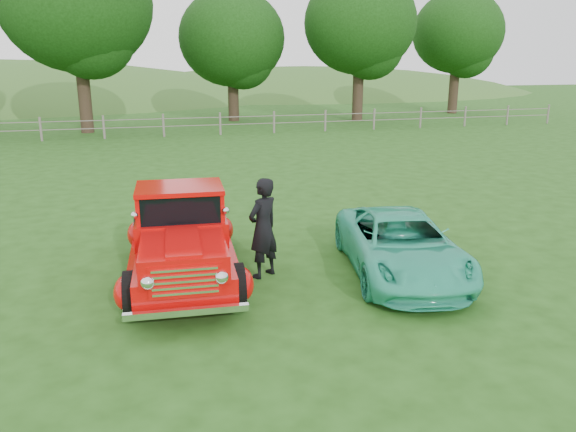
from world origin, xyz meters
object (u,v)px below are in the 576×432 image
object	(u,v)px
tree_near_west	(76,3)
teal_sedan	(401,245)
tree_near_east	(232,38)
man	(263,228)
tree_far_east	(458,32)
red_pickup	(182,237)
tree_mid_east	(360,23)

from	to	relation	value
tree_near_west	teal_sedan	bearing A→B (deg)	-73.72
tree_near_east	man	world-z (taller)	tree_near_east
tree_near_west	man	xyz separation A→B (m)	(4.57, -23.68, -5.85)
tree_far_east	red_pickup	size ratio (longest dim) A/B	1.74
tree_near_east	tree_mid_east	world-z (taller)	tree_mid_east
tree_near_east	red_pickup	xyz separation A→B (m)	(-5.89, -27.37, -4.45)
tree_near_east	tree_far_east	xyz separation A→B (m)	(17.00, 1.00, 0.61)
teal_sedan	man	xyz separation A→B (m)	(-2.52, 0.59, 0.37)
tree_mid_east	man	size ratio (longest dim) A/B	5.00
tree_near_east	red_pickup	distance (m)	28.35
tree_mid_east	red_pickup	world-z (taller)	tree_mid_east
red_pickup	man	world-z (taller)	man
man	tree_near_east	bearing A→B (deg)	-132.79
tree_mid_east	teal_sedan	world-z (taller)	tree_mid_east
tree_near_east	tree_near_west	bearing A→B (deg)	-156.04
tree_near_west	teal_sedan	size ratio (longest dim) A/B	2.51
man	tree_far_east	bearing A→B (deg)	-160.46
red_pickup	teal_sedan	size ratio (longest dim) A/B	1.22
red_pickup	teal_sedan	distance (m)	4.09
tree_mid_east	tree_far_east	xyz separation A→B (m)	(9.00, 3.00, -0.31)
tree_far_east	red_pickup	bearing A→B (deg)	-128.91
tree_mid_east	teal_sedan	xyz separation A→B (m)	(-9.91, -26.27, -5.60)
teal_sedan	man	world-z (taller)	man
tree_mid_east	red_pickup	size ratio (longest dim) A/B	1.85
tree_mid_east	teal_sedan	distance (m)	28.63
tree_near_east	teal_sedan	world-z (taller)	tree_near_east
red_pickup	man	distance (m)	1.50
tree_near_west	tree_near_east	size ratio (longest dim) A/B	1.25
tree_near_east	red_pickup	world-z (taller)	tree_near_east
red_pickup	tree_far_east	bearing A→B (deg)	55.07
man	tree_near_west	bearing A→B (deg)	-112.78
tree_far_east	man	size ratio (longest dim) A/B	4.69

